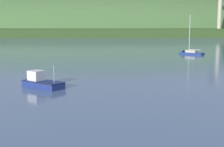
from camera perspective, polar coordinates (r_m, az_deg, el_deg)
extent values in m
cube|color=#314A21|center=(204.07, -2.45, 7.01)|extent=(425.87, 87.20, 4.33)
ellipsoid|color=#476B38|center=(228.76, -0.28, 6.67)|extent=(342.16, 103.09, 53.95)
sphere|color=#476B38|center=(192.74, -6.44, 8.50)|extent=(9.57, 9.57, 9.57)
cube|color=#4C4C51|center=(191.51, 17.34, 6.16)|extent=(5.84, 5.84, 2.00)
cylinder|color=#BCB293|center=(191.41, 17.51, 9.74)|extent=(2.20, 2.20, 21.99)
cube|color=navy|center=(89.38, 13.12, 3.08)|extent=(6.10, 5.28, 1.08)
cone|color=navy|center=(90.60, 11.40, 3.21)|extent=(2.44, 2.58, 2.10)
cube|color=navy|center=(89.35, 13.13, 3.29)|extent=(6.12, 5.30, 0.10)
cube|color=#BCB299|center=(89.37, 13.06, 3.62)|extent=(3.04, 2.78, 0.59)
cylinder|color=silver|center=(89.33, 12.80, 6.49)|extent=(0.15, 0.15, 9.49)
cylinder|color=silver|center=(88.95, 13.64, 3.87)|extent=(2.60, 1.94, 0.12)
cube|color=navy|center=(44.75, -11.38, -2.03)|extent=(5.93, 5.22, 1.24)
cone|color=navy|center=(46.88, -13.70, -1.62)|extent=(1.94, 2.18, 2.06)
cube|color=black|center=(44.64, -11.41, -1.31)|extent=(5.96, 5.26, 0.08)
cube|color=silver|center=(45.47, -12.49, -0.30)|extent=(2.40, 2.38, 1.26)
cube|color=#192833|center=(46.07, -13.16, 0.03)|extent=(0.91, 1.21, 0.71)
cylinder|color=#B2B2B7|center=(42.98, -9.66, -0.10)|extent=(0.06, 0.06, 2.21)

